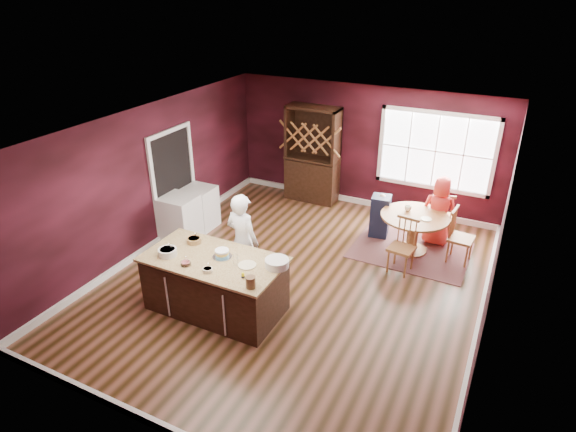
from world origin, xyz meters
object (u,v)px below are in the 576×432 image
(dining_table, at_px, (414,226))
(toddler, at_px, (381,198))
(baker, at_px, (243,241))
(chair_east, at_px, (462,236))
(chair_north, at_px, (441,215))
(dryer, at_px, (200,207))
(kitchen_island, at_px, (215,285))
(seated_woman, at_px, (439,211))
(washer, at_px, (180,219))
(hutch, at_px, (312,155))
(high_chair, at_px, (380,215))
(chair_south, at_px, (402,246))
(layer_cake, at_px, (222,254))

(dining_table, xyz_separation_m, toddler, (-0.75, 0.35, 0.28))
(dining_table, distance_m, baker, 3.30)
(chair_east, relative_size, chair_north, 1.02)
(baker, relative_size, dryer, 1.91)
(kitchen_island, height_order, baker, baker)
(chair_east, height_order, seated_woman, seated_woman)
(kitchen_island, height_order, washer, washer)
(hutch, bearing_deg, high_chair, -27.91)
(kitchen_island, bearing_deg, washer, 140.20)
(seated_woman, distance_m, washer, 4.99)
(hutch, xyz_separation_m, washer, (-1.51, -2.94, -0.63))
(kitchen_island, height_order, dining_table, kitchen_island)
(hutch, height_order, washer, hutch)
(dining_table, relative_size, baker, 0.75)
(high_chair, distance_m, dryer, 3.67)
(chair_east, height_order, chair_south, chair_east)
(baker, bearing_deg, layer_cake, 102.52)
(layer_cake, height_order, hutch, hutch)
(chair_north, bearing_deg, seated_woman, 70.89)
(toddler, xyz_separation_m, hutch, (-1.92, 1.00, 0.29))
(chair_east, distance_m, dryer, 5.13)
(chair_south, xyz_separation_m, washer, (-4.16, -0.79, -0.04))
(chair_south, bearing_deg, seated_woman, 82.39)
(dining_table, distance_m, chair_north, 0.84)
(layer_cake, bearing_deg, high_chair, 66.40)
(chair_south, distance_m, chair_north, 1.60)
(kitchen_island, bearing_deg, chair_south, 45.60)
(chair_north, bearing_deg, washer, 13.23)
(chair_east, bearing_deg, washer, 113.09)
(chair_north, bearing_deg, toddler, 5.90)
(toddler, relative_size, washer, 0.28)
(chair_south, relative_size, dryer, 1.15)
(dryer, bearing_deg, baker, -36.76)
(hutch, xyz_separation_m, dryer, (-1.51, -2.30, -0.66))
(chair_east, relative_size, toddler, 3.99)
(high_chair, xyz_separation_m, toddler, (-0.01, 0.02, 0.36))
(toddler, bearing_deg, hutch, 152.43)
(dining_table, bearing_deg, seated_woman, 56.77)
(layer_cake, bearing_deg, chair_east, 44.80)
(kitchen_island, xyz_separation_m, chair_south, (2.29, 2.34, 0.07))
(kitchen_island, height_order, chair_north, chair_north)
(kitchen_island, distance_m, baker, 0.87)
(baker, height_order, chair_south, baker)
(chair_north, xyz_separation_m, washer, (-4.54, -2.34, -0.05))
(seated_woman, distance_m, hutch, 3.15)
(dining_table, bearing_deg, chair_south, -91.22)
(chair_east, distance_m, hutch, 3.83)
(baker, distance_m, seated_woman, 3.90)
(dining_table, bearing_deg, chair_east, 0.32)
(chair_north, bearing_deg, dryer, 6.49)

